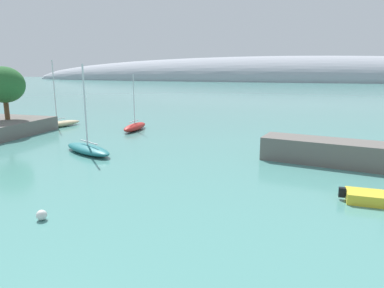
# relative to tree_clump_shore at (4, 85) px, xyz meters

# --- Properties ---
(tree_clump_shore) EXTENTS (5.30, 5.30, 7.02)m
(tree_clump_shore) POSITION_rel_tree_clump_shore_xyz_m (0.00, 0.00, 0.00)
(tree_clump_shore) COLOR brown
(tree_clump_shore) RESTS_ON shore_outcrop
(distant_ridge) EXTENTS (396.83, 51.22, 33.14)m
(distant_ridge) POSITION_rel_tree_clump_shore_xyz_m (33.52, 208.49, -6.46)
(distant_ridge) COLOR #999EA8
(distant_ridge) RESTS_ON ground
(sailboat_teal_near_shore) EXTENTS (7.50, 5.29, 9.05)m
(sailboat_teal_near_shore) POSITION_rel_tree_clump_shore_xyz_m (16.89, -7.22, -5.94)
(sailboat_teal_near_shore) COLOR #1E6B70
(sailboat_teal_near_shore) RESTS_ON water
(sailboat_red_outer_mooring) EXTENTS (1.64, 6.12, 7.83)m
(sailboat_red_outer_mooring) POSITION_rel_tree_clump_shore_xyz_m (15.65, 6.52, -5.91)
(sailboat_red_outer_mooring) COLOR red
(sailboat_red_outer_mooring) RESTS_ON water
(sailboat_sand_end_of_line) EXTENTS (4.31, 7.97, 9.79)m
(sailboat_sand_end_of_line) POSITION_rel_tree_clump_shore_xyz_m (3.32, 5.79, -5.94)
(sailboat_sand_end_of_line) COLOR #C6B284
(sailboat_sand_end_of_line) RESTS_ON water
(mooring_buoy_white) EXTENTS (0.61, 0.61, 0.61)m
(mooring_buoy_white) POSITION_rel_tree_clump_shore_xyz_m (23.39, -22.11, -6.16)
(mooring_buoy_white) COLOR silver
(mooring_buoy_white) RESTS_ON water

